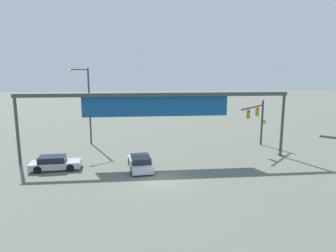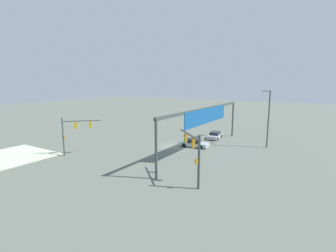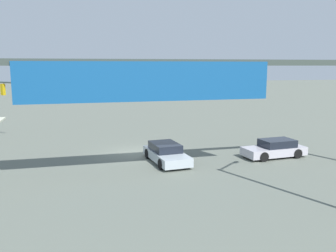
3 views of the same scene
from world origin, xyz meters
TOP-DOWN VIEW (x-y plane):
  - ground_plane at (0.00, 0.00)m, footprint 219.21×219.21m
  - overhead_sign_gantry at (0.02, 5.59)m, footprint 25.73×0.43m
  - sedan_car_approaching at (-1.55, 2.90)m, footprint 2.27×4.60m
  - sedan_car_waiting_far at (-9.01, 3.50)m, footprint 4.38×2.08m

SIDE VIEW (x-z plane):
  - ground_plane at x=0.00m, z-range 0.00..0.00m
  - sedan_car_waiting_far at x=-9.01m, z-range -0.03..1.18m
  - sedan_car_approaching at x=-1.55m, z-range -0.03..1.18m
  - overhead_sign_gantry at x=0.02m, z-range 2.22..8.72m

